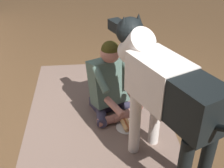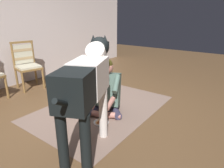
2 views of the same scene
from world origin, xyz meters
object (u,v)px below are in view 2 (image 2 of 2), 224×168
Objects in this scene: large_dog at (87,81)px; hot_dog_on_plate at (101,121)px; person_sitting_on_floor at (107,91)px; dining_chair_right_of_pair at (26,63)px.

large_dog is 0.94m from hot_dog_on_plate.
hot_dog_on_plate is at bearing -155.76° from person_sitting_on_floor.
person_sitting_on_floor reaches higher than hot_dog_on_plate.
dining_chair_right_of_pair is 1.11× the size of person_sitting_on_floor.
hot_dog_on_plate is (-0.26, -2.25, -0.52)m from dining_chair_right_of_pair.
dining_chair_right_of_pair is at bearing 91.67° from person_sitting_on_floor.
dining_chair_right_of_pair is 2.11m from person_sitting_on_floor.
dining_chair_right_of_pair is 4.31× the size of hot_dog_on_plate.
large_dog is (-0.80, -0.36, 0.44)m from person_sitting_on_floor.
hot_dog_on_plate is at bearing 24.24° from large_dog.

